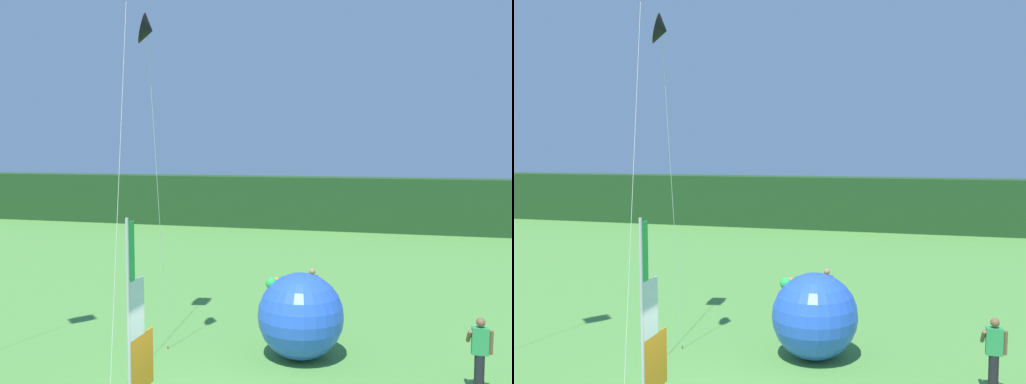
% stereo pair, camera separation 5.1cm
% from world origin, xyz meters
% --- Properties ---
extents(distant_treeline, '(80.00, 2.40, 3.56)m').
position_xyz_m(distant_treeline, '(0.00, 28.62, 1.78)').
color(distant_treeline, '#1E421E').
rests_on(distant_treeline, ground).
extents(banner_flag, '(0.06, 1.03, 4.24)m').
position_xyz_m(banner_flag, '(-1.36, -0.28, 2.03)').
color(banner_flag, '#B7B7BC').
rests_on(banner_flag, ground).
extents(person_near_banner, '(0.55, 0.48, 1.75)m').
position_xyz_m(person_near_banner, '(5.22, 3.31, 0.94)').
color(person_near_banner, black).
rests_on(person_near_banner, ground).
extents(person_mid_field, '(0.55, 0.48, 1.68)m').
position_xyz_m(person_mid_field, '(0.71, 7.80, 0.90)').
color(person_mid_field, '#B7B2A3').
rests_on(person_mid_field, ground).
extents(inflatable_balloon, '(2.26, 2.26, 2.26)m').
position_xyz_m(inflatable_balloon, '(0.95, 4.44, 1.14)').
color(inflatable_balloon, blue).
rests_on(inflatable_balloon, ground).
extents(kite_black_delta_2, '(0.67, 1.71, 8.77)m').
position_xyz_m(kite_black_delta_2, '(-2.57, 2.92, 8.34)').
color(kite_black_delta_2, brown).
rests_on(kite_black_delta_2, ground).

